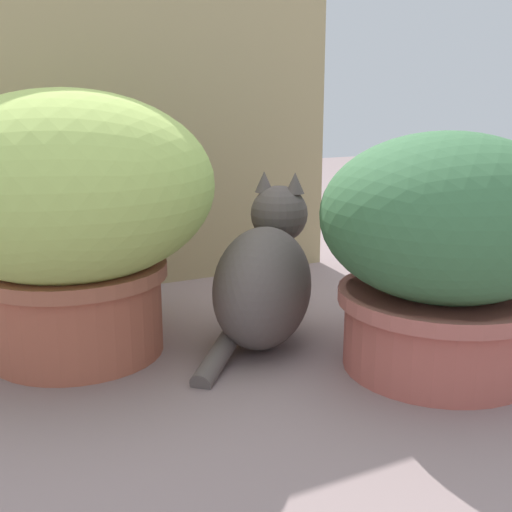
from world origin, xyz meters
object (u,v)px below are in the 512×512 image
(leafy_planter, at_px, (445,246))
(mushroom_ornament_red, at_px, (67,321))
(grass_planter, at_px, (69,207))
(cat, at_px, (265,279))

(leafy_planter, xyz_separation_m, mushroom_ornament_red, (-0.55, 0.28, -0.13))
(grass_planter, xyz_separation_m, mushroom_ornament_red, (-0.03, -0.07, -0.18))
(mushroom_ornament_red, bearing_deg, grass_planter, 66.25)
(leafy_planter, distance_m, cat, 0.32)
(grass_planter, height_order, leafy_planter, grass_planter)
(grass_planter, bearing_deg, mushroom_ornament_red, -113.75)
(cat, bearing_deg, grass_planter, 160.94)
(grass_planter, bearing_deg, cat, -19.06)
(grass_planter, relative_size, leafy_planter, 1.22)
(leafy_planter, xyz_separation_m, cat, (-0.20, 0.23, -0.09))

